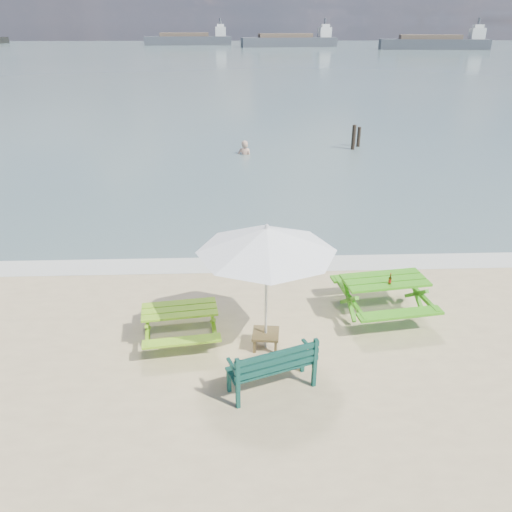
{
  "coord_description": "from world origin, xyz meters",
  "views": [
    {
      "loc": [
        -0.56,
        -6.94,
        5.7
      ],
      "look_at": [
        -0.16,
        3.0,
        1.0
      ],
      "focal_mm": 35.0,
      "sensor_mm": 36.0,
      "label": 1
    }
  ],
  "objects_px": {
    "picnic_table_right": "(383,297)",
    "beer_bottle": "(390,281)",
    "park_bench": "(272,375)",
    "swimmer": "(245,160)",
    "side_table": "(266,339)",
    "patio_umbrella": "(267,240)",
    "picnic_table_left": "(181,324)"
  },
  "relations": [
    {
      "from": "patio_umbrella",
      "to": "swimmer",
      "type": "distance_m",
      "value": 15.6
    },
    {
      "from": "side_table",
      "to": "picnic_table_right",
      "type": "bearing_deg",
      "value": 23.85
    },
    {
      "from": "picnic_table_right",
      "to": "park_bench",
      "type": "distance_m",
      "value": 3.43
    },
    {
      "from": "patio_umbrella",
      "to": "beer_bottle",
      "type": "bearing_deg",
      "value": 19.49
    },
    {
      "from": "park_bench",
      "to": "swimmer",
      "type": "distance_m",
      "value": 16.6
    },
    {
      "from": "picnic_table_left",
      "to": "picnic_table_right",
      "type": "relative_size",
      "value": 0.83
    },
    {
      "from": "picnic_table_right",
      "to": "side_table",
      "type": "bearing_deg",
      "value": -156.15
    },
    {
      "from": "beer_bottle",
      "to": "swimmer",
      "type": "bearing_deg",
      "value": 100.52
    },
    {
      "from": "picnic_table_left",
      "to": "beer_bottle",
      "type": "distance_m",
      "value": 4.31
    },
    {
      "from": "park_bench",
      "to": "beer_bottle",
      "type": "xyz_separation_m",
      "value": [
        2.55,
        2.11,
        0.62
      ]
    },
    {
      "from": "side_table",
      "to": "patio_umbrella",
      "type": "xyz_separation_m",
      "value": [
        0.0,
        0.0,
        2.08
      ]
    },
    {
      "from": "picnic_table_left",
      "to": "park_bench",
      "type": "distance_m",
      "value": 2.28
    },
    {
      "from": "picnic_table_right",
      "to": "beer_bottle",
      "type": "height_order",
      "value": "beer_bottle"
    },
    {
      "from": "picnic_table_left",
      "to": "patio_umbrella",
      "type": "height_order",
      "value": "patio_umbrella"
    },
    {
      "from": "picnic_table_left",
      "to": "side_table",
      "type": "distance_m",
      "value": 1.69
    },
    {
      "from": "picnic_table_right",
      "to": "park_bench",
      "type": "relative_size",
      "value": 1.37
    },
    {
      "from": "picnic_table_left",
      "to": "patio_umbrella",
      "type": "bearing_deg",
      "value": -12.05
    },
    {
      "from": "beer_bottle",
      "to": "swimmer",
      "type": "xyz_separation_m",
      "value": [
        -2.69,
        14.48,
        -1.18
      ]
    },
    {
      "from": "picnic_table_right",
      "to": "patio_umbrella",
      "type": "xyz_separation_m",
      "value": [
        -2.56,
        -1.13,
        1.86
      ]
    },
    {
      "from": "picnic_table_right",
      "to": "beer_bottle",
      "type": "relative_size",
      "value": 9.11
    },
    {
      "from": "patio_umbrella",
      "to": "swimmer",
      "type": "relative_size",
      "value": 1.5
    },
    {
      "from": "park_bench",
      "to": "patio_umbrella",
      "type": "height_order",
      "value": "patio_umbrella"
    },
    {
      "from": "park_bench",
      "to": "patio_umbrella",
      "type": "relative_size",
      "value": 0.56
    },
    {
      "from": "park_bench",
      "to": "patio_umbrella",
      "type": "xyz_separation_m",
      "value": [
        -0.03,
        1.2,
        1.97
      ]
    },
    {
      "from": "picnic_table_right",
      "to": "park_bench",
      "type": "height_order",
      "value": "park_bench"
    },
    {
      "from": "side_table",
      "to": "beer_bottle",
      "type": "xyz_separation_m",
      "value": [
        2.59,
        0.92,
        0.74
      ]
    },
    {
      "from": "picnic_table_right",
      "to": "side_table",
      "type": "relative_size",
      "value": 3.86
    },
    {
      "from": "patio_umbrella",
      "to": "park_bench",
      "type": "bearing_deg",
      "value": -88.44
    },
    {
      "from": "picnic_table_right",
      "to": "beer_bottle",
      "type": "bearing_deg",
      "value": -82.31
    },
    {
      "from": "picnic_table_right",
      "to": "beer_bottle",
      "type": "xyz_separation_m",
      "value": [
        0.03,
        -0.22,
        0.51
      ]
    },
    {
      "from": "picnic_table_left",
      "to": "side_table",
      "type": "height_order",
      "value": "picnic_table_left"
    },
    {
      "from": "swimmer",
      "to": "side_table",
      "type": "bearing_deg",
      "value": -89.61
    }
  ]
}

